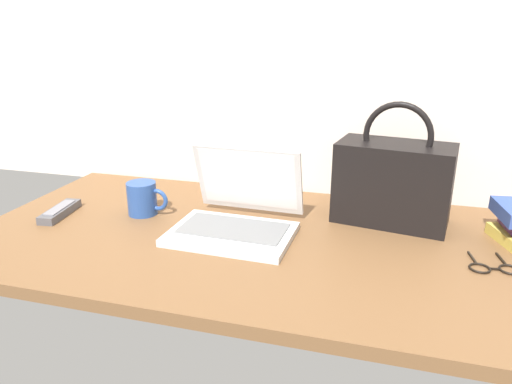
# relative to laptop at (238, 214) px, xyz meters

# --- Properties ---
(desk) EXTENTS (1.60, 0.76, 0.03)m
(desk) POSITION_rel_laptop_xyz_m (0.12, -0.02, -0.06)
(desk) COLOR brown
(desk) RESTS_ON ground
(laptop) EXTENTS (0.32, 0.30, 0.21)m
(laptop) POSITION_rel_laptop_xyz_m (0.00, 0.00, 0.00)
(laptop) COLOR silver
(laptop) RESTS_ON desk
(coffee_mug) EXTENTS (0.12, 0.08, 0.09)m
(coffee_mug) POSITION_rel_laptop_xyz_m (-0.30, 0.04, 0.00)
(coffee_mug) COLOR #26478C
(coffee_mug) RESTS_ON desk
(remote_control_near) EXTENTS (0.07, 0.16, 0.02)m
(remote_control_near) POSITION_rel_laptop_xyz_m (-0.52, -0.04, -0.03)
(remote_control_near) COLOR #4C4C51
(remote_control_near) RESTS_ON desk
(eyeglasses) EXTENTS (0.12, 0.12, 0.01)m
(eyeglasses) POSITION_rel_laptop_xyz_m (0.61, -0.05, -0.04)
(eyeglasses) COLOR black
(eyeglasses) RESTS_ON desk
(handbag) EXTENTS (0.32, 0.21, 0.33)m
(handbag) POSITION_rel_laptop_xyz_m (0.39, 0.18, 0.07)
(handbag) COLOR black
(handbag) RESTS_ON desk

